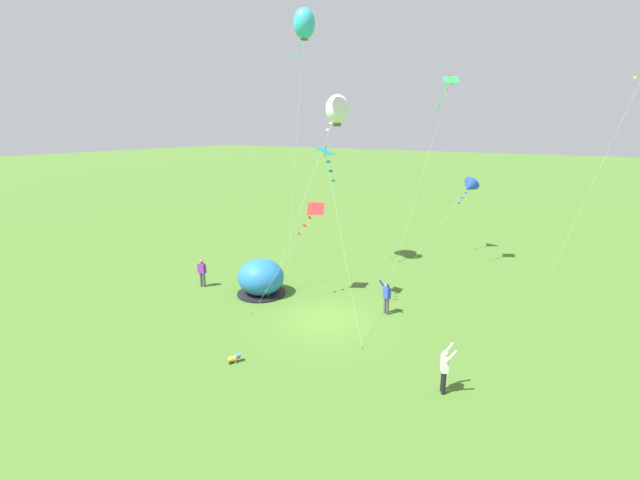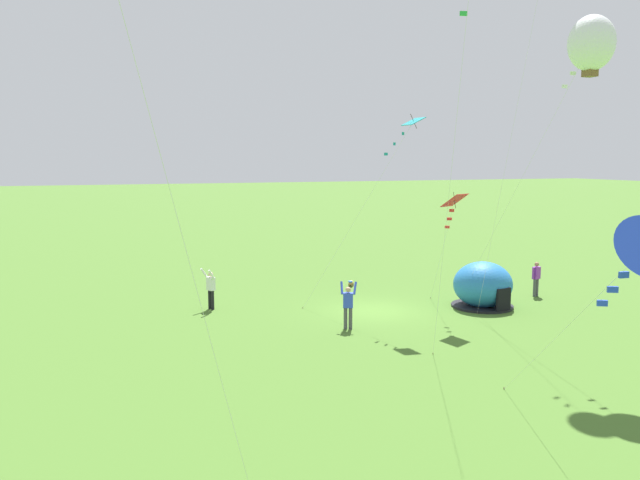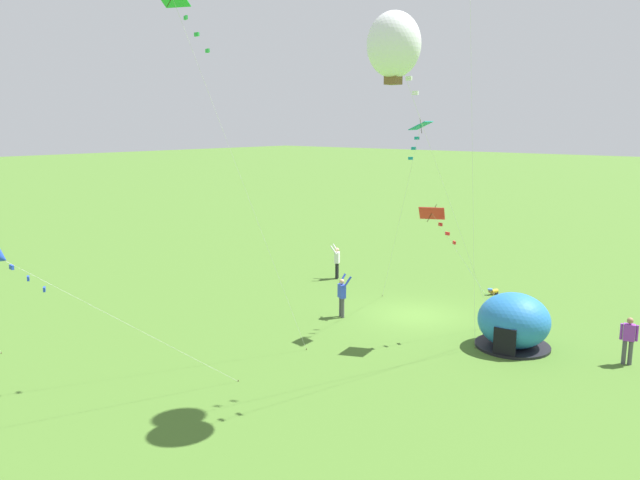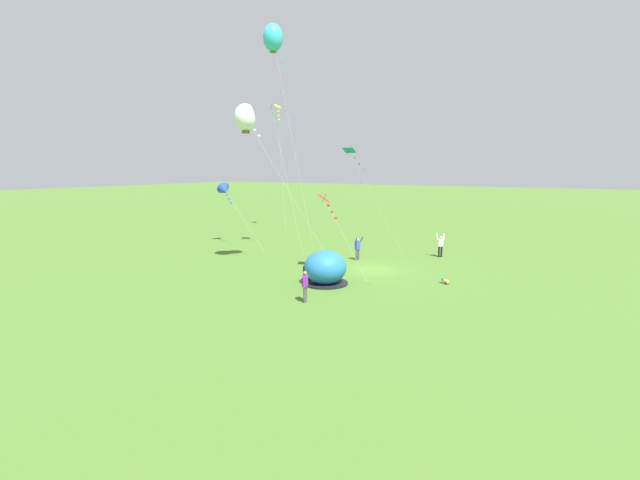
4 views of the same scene
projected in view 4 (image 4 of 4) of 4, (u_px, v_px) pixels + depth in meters
The scene contains 13 objects.
ground_plane at pixel (373, 270), 30.29m from camera, with size 300.00×300.00×0.00m, color #477028.
popup_tent at pixel (325, 268), 26.46m from camera, with size 2.81×2.81×2.10m.
toddler_crawling at pixel (445, 281), 26.58m from camera, with size 0.43×0.54×0.32m.
person_center_field at pixel (305, 285), 22.76m from camera, with size 0.57×0.34×1.72m.
person_arms_raised at pixel (358, 248), 33.28m from camera, with size 0.72×0.64×1.89m.
person_flying_kite at pixel (440, 245), 34.47m from camera, with size 0.64×0.72×1.89m.
kite_white at pixel (245, 117), 29.25m from camera, with size 1.52×8.43×11.46m.
kite_yellow at pixel (278, 112), 47.41m from camera, with size 4.01×3.74×14.19m.
kite_green at pixel (273, 112), 35.64m from camera, with size 2.24×4.78×12.52m.
kite_cyan at pixel (273, 38), 26.55m from camera, with size 1.24×3.63×15.95m.
kite_red at pixel (326, 201), 28.82m from camera, with size 2.02×4.61×5.41m.
kite_blue at pixel (225, 190), 40.16m from camera, with size 3.07×7.30×5.79m.
kite_teal at pixel (353, 155), 29.05m from camera, with size 4.21×3.56×8.63m.
Camera 4 is at (-27.33, -11.78, 7.10)m, focal length 24.00 mm.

